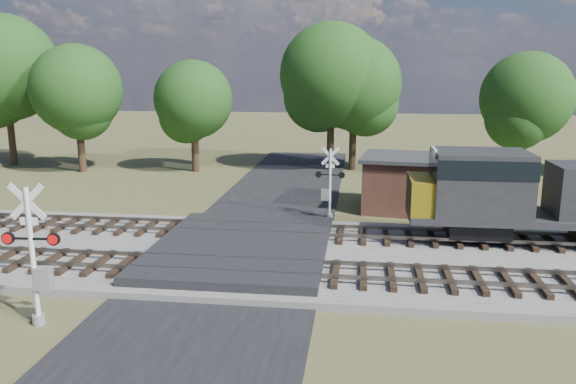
# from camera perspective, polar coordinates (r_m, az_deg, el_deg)

# --- Properties ---
(ground) EXTENTS (160.00, 160.00, 0.00)m
(ground) POSITION_cam_1_polar(r_m,az_deg,el_deg) (23.01, -5.00, -6.99)
(ground) COLOR #4D502A
(ground) RESTS_ON ground
(ballast_bed) EXTENTS (140.00, 10.00, 0.30)m
(ballast_bed) POSITION_cam_1_polar(r_m,az_deg,el_deg) (23.52, 20.01, -6.89)
(ballast_bed) COLOR gray
(ballast_bed) RESTS_ON ground
(road) EXTENTS (7.00, 60.00, 0.08)m
(road) POSITION_cam_1_polar(r_m,az_deg,el_deg) (22.99, -5.00, -6.89)
(road) COLOR black
(road) RESTS_ON ground
(crossing_panel) EXTENTS (7.00, 9.00, 0.62)m
(crossing_panel) POSITION_cam_1_polar(r_m,az_deg,el_deg) (23.37, -4.76, -5.86)
(crossing_panel) COLOR #262628
(crossing_panel) RESTS_ON ground
(track_near) EXTENTS (140.00, 2.60, 0.33)m
(track_near) POSITION_cam_1_polar(r_m,az_deg,el_deg) (20.55, 2.39, -8.12)
(track_near) COLOR black
(track_near) RESTS_ON ballast_bed
(track_far) EXTENTS (140.00, 2.60, 0.33)m
(track_far) POSITION_cam_1_polar(r_m,az_deg,el_deg) (25.29, 3.39, -4.18)
(track_far) COLOR black
(track_far) RESTS_ON ballast_bed
(crossing_signal_near) EXTENTS (1.78, 0.38, 4.40)m
(crossing_signal_near) POSITION_cam_1_polar(r_m,az_deg,el_deg) (18.43, -24.17, -7.01)
(crossing_signal_near) COLOR silver
(crossing_signal_near) RESTS_ON ground
(crossing_signal_far) EXTENTS (1.53, 0.33, 3.78)m
(crossing_signal_far) POSITION_cam_1_polar(r_m,az_deg,el_deg) (28.87, 4.12, 0.27)
(crossing_signal_far) COLOR silver
(crossing_signal_far) RESTS_ON ground
(equipment_shed) EXTENTS (4.97, 4.97, 3.02)m
(equipment_shed) POSITION_cam_1_polar(r_m,az_deg,el_deg) (31.41, 11.62, 0.95)
(equipment_shed) COLOR #42271C
(equipment_shed) RESTS_ON ground
(treeline) EXTENTS (83.46, 11.31, 11.89)m
(treeline) POSITION_cam_1_polar(r_m,az_deg,el_deg) (41.97, 3.10, 10.92)
(treeline) COLOR black
(treeline) RESTS_ON ground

